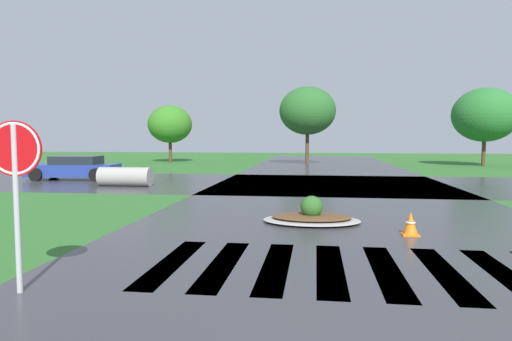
{
  "coord_description": "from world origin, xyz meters",
  "views": [
    {
      "loc": [
        -0.7,
        -2.74,
        2.16
      ],
      "look_at": [
        -2.65,
        11.93,
        1.06
      ],
      "focal_mm": 31.69,
      "sensor_mm": 36.0,
      "label": 1
    }
  ],
  "objects_px": {
    "median_island": "(312,217)",
    "car_dark_suv": "(74,168)",
    "stop_sign": "(15,166)",
    "drainage_pipe_stack": "(125,177)",
    "traffic_cone": "(411,224)"
  },
  "relations": [
    {
      "from": "median_island",
      "to": "car_dark_suv",
      "type": "xyz_separation_m",
      "value": [
        -12.14,
        10.16,
        0.44
      ]
    },
    {
      "from": "car_dark_suv",
      "to": "drainage_pipe_stack",
      "type": "distance_m",
      "value": 4.69
    },
    {
      "from": "stop_sign",
      "to": "traffic_cone",
      "type": "xyz_separation_m",
      "value": [
        6.14,
        4.52,
        -1.52
      ]
    },
    {
      "from": "stop_sign",
      "to": "traffic_cone",
      "type": "bearing_deg",
      "value": 31.28
    },
    {
      "from": "stop_sign",
      "to": "car_dark_suv",
      "type": "bearing_deg",
      "value": 112.12
    },
    {
      "from": "median_island",
      "to": "drainage_pipe_stack",
      "type": "distance_m",
      "value": 11.18
    },
    {
      "from": "traffic_cone",
      "to": "car_dark_suv",
      "type": "bearing_deg",
      "value": 141.48
    },
    {
      "from": "median_island",
      "to": "drainage_pipe_stack",
      "type": "relative_size",
      "value": 1.07
    },
    {
      "from": "median_island",
      "to": "car_dark_suv",
      "type": "distance_m",
      "value": 15.84
    },
    {
      "from": "stop_sign",
      "to": "drainage_pipe_stack",
      "type": "bearing_deg",
      "value": 102.85
    },
    {
      "from": "stop_sign",
      "to": "median_island",
      "type": "xyz_separation_m",
      "value": [
        3.97,
        5.75,
        -1.62
      ]
    },
    {
      "from": "median_island",
      "to": "car_dark_suv",
      "type": "bearing_deg",
      "value": 140.08
    },
    {
      "from": "drainage_pipe_stack",
      "to": "traffic_cone",
      "type": "distance_m",
      "value": 13.63
    },
    {
      "from": "drainage_pipe_stack",
      "to": "traffic_cone",
      "type": "xyz_separation_m",
      "value": [
        10.44,
        -8.76,
        -0.17
      ]
    },
    {
      "from": "stop_sign",
      "to": "car_dark_suv",
      "type": "distance_m",
      "value": 17.93
    }
  ]
}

